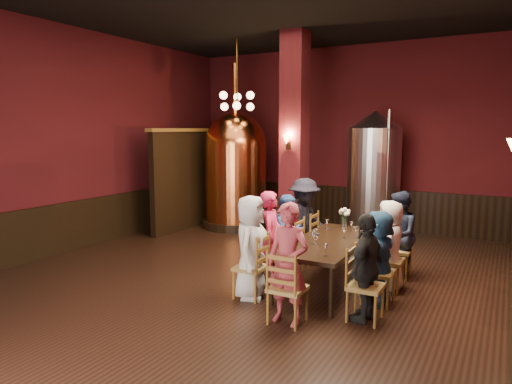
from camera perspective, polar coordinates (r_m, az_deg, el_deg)
The scene contains 38 objects.
room at distance 7.28m, azimuth -2.20°, elevation 6.18°, with size 10.00×10.02×4.50m.
wainscot_back at distance 11.96m, azimuth 10.32°, elevation -1.70°, with size 7.90×0.08×1.00m, color black.
wainscot_left at distance 10.12m, azimuth -21.70°, elevation -3.87°, with size 0.08×9.90×1.00m, color black.
column at distance 9.90m, azimuth 4.82°, elevation 6.62°, with size 0.58×0.58×4.50m, color #470F13.
partition at distance 11.79m, azimuth -7.37°, elevation 1.67°, with size 0.22×3.50×2.40m, color black.
pendant_cluster at distance 10.71m, azimuth -2.37°, elevation 11.28°, with size 0.90×0.90×1.70m, color #A57226, non-canonical shape.
sconce_column at distance 9.63m, azimuth 4.07°, elevation 6.29°, with size 0.20×0.20×0.36m, color black, non-canonical shape.
dining_table at distance 7.25m, azimuth 9.17°, elevation -6.42°, with size 1.02×2.41×0.75m.
chair_0 at distance 6.77m, azimuth -0.67°, elevation -9.36°, with size 0.46×0.46×0.92m, color #926125, non-canonical shape.
person_0 at distance 6.68m, azimuth -0.67°, elevation -6.90°, with size 0.74×0.48×1.52m, color silver.
chair_1 at distance 7.33m, azimuth 1.92°, elevation -7.99°, with size 0.46×0.46×0.92m, color #926125, non-canonical shape.
person_1 at distance 7.26m, azimuth 1.93°, elevation -5.78°, with size 0.55×0.36×1.50m, color #CF2350.
chair_2 at distance 7.91m, azimuth 4.10°, elevation -6.83°, with size 0.46×0.46×0.92m, color #926125, non-canonical shape.
person_2 at distance 7.85m, azimuth 4.11°, elevation -5.25°, with size 0.66×0.33×1.37m, color #2C4E93.
chair_3 at distance 8.50m, azimuth 5.99°, elevation -5.80°, with size 0.46×0.46×0.92m, color #926125, non-canonical shape.
person_3 at distance 8.43m, azimuth 6.02°, elevation -3.62°, with size 1.02×0.59×1.58m, color black.
chair_4 at distance 6.16m, azimuth 13.54°, elevation -11.36°, with size 0.46×0.46×0.92m, color #926125, non-canonical shape.
person_4 at distance 6.08m, azimuth 13.62°, elevation -9.17°, with size 0.83×0.34×1.41m, color black.
chair_5 at distance 6.77m, azimuth 15.06°, elevation -9.62°, with size 0.46×0.46×0.92m, color #926125, non-canonical shape.
person_5 at distance 6.71m, azimuth 15.12°, elevation -7.87°, with size 1.25×0.40×1.35m, color #2A567F.
chair_6 at distance 7.39m, azimuth 16.29°, elevation -8.18°, with size 0.46×0.46×0.92m, color #926125, non-canonical shape.
person_6 at distance 7.33m, azimuth 16.36°, elevation -6.40°, with size 0.68×0.44×1.39m, color silver.
chair_7 at distance 8.03m, azimuth 17.33°, elevation -6.95°, with size 0.46×0.46×0.92m, color #926125, non-canonical shape.
person_7 at distance 7.96m, azimuth 17.41°, elevation -5.09°, with size 0.71×0.35×1.45m, color #1B2237.
chair_8 at distance 5.94m, azimuth 3.98°, elevation -11.89°, with size 0.46×0.46×0.92m, color #926125, non-canonical shape.
person_8 at distance 5.84m, azimuth 4.02°, elevation -8.93°, with size 0.57×0.37×1.56m, color #9C343E.
copper_kettle at distance 11.46m, azimuth -2.56°, elevation 2.93°, with size 1.71×1.71×4.05m.
steel_vessel at distance 10.74m, azimuth 14.48°, elevation 2.16°, with size 1.58×1.58×2.88m.
rose_vase at distance 8.14m, azimuth 10.99°, elevation -2.77°, with size 0.21×0.21×0.35m.
wine_glass_0 at distance 7.87m, azimuth 11.81°, elevation -4.23°, with size 0.07×0.07×0.17m, color white, non-canonical shape.
wine_glass_1 at distance 7.37m, azimuth 10.97°, elevation -5.05°, with size 0.07×0.07×0.17m, color white, non-canonical shape.
wine_glass_2 at distance 6.32m, azimuth 8.72°, elevation -7.15°, with size 0.07×0.07×0.17m, color white, non-canonical shape.
wine_glass_3 at distance 7.97m, azimuth 8.89°, elevation -4.02°, with size 0.07×0.07×0.17m, color white, non-canonical shape.
wine_glass_4 at distance 7.86m, azimuth 13.27°, elevation -4.30°, with size 0.07×0.07×0.17m, color white, non-canonical shape.
wine_glass_5 at distance 6.96m, azimuth 7.21°, elevation -5.73°, with size 0.07×0.07×0.17m, color white, non-canonical shape.
wine_glass_6 at distance 6.91m, azimuth 7.64°, elevation -5.83°, with size 0.07×0.07×0.17m, color white, non-canonical shape.
wine_glass_7 at distance 7.46m, azimuth 12.32°, elevation -4.93°, with size 0.07×0.07×0.17m, color white, non-canonical shape.
wine_glass_8 at distance 7.18m, azimuth 7.38°, elevation -5.30°, with size 0.07×0.07×0.17m, color white, non-canonical shape.
Camera 1 is at (3.79, -6.21, 2.47)m, focal length 32.00 mm.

